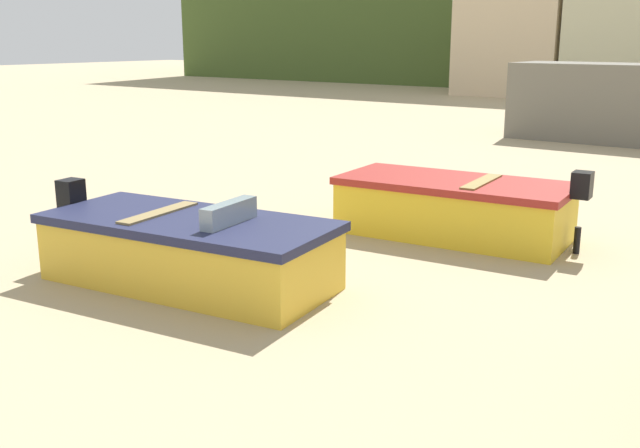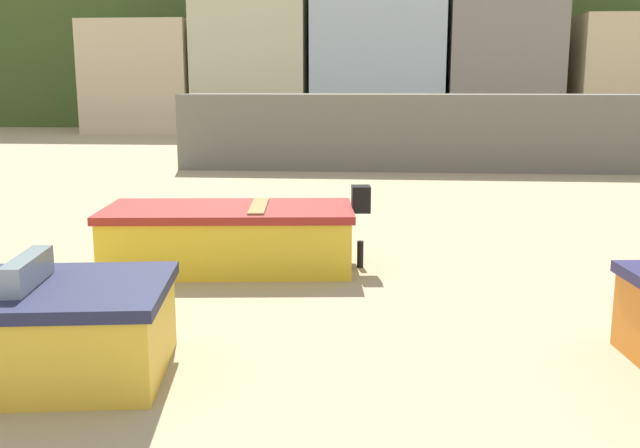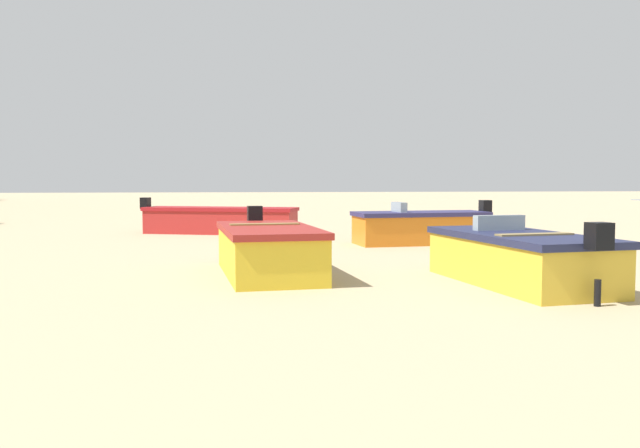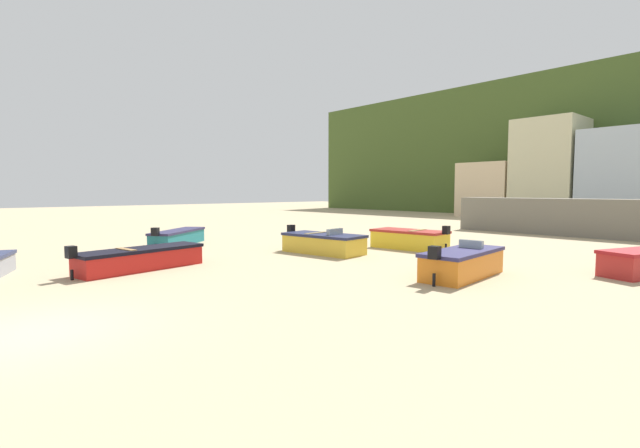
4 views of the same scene
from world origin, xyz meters
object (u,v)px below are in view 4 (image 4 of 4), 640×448
at_px(boat_red_2, 141,259).
at_px(boat_teal_5, 178,237).
at_px(boat_yellow_0, 323,243).
at_px(boat_orange_6, 463,263).
at_px(boat_yellow_1, 409,239).

bearing_deg(boat_red_2, boat_teal_5, 135.68).
distance_m(boat_yellow_0, boat_orange_6, 7.42).
bearing_deg(boat_teal_5, boat_yellow_0, -12.24).
relative_size(boat_yellow_1, boat_red_2, 0.83).
bearing_deg(boat_yellow_0, boat_teal_5, -71.15).
bearing_deg(boat_red_2, boat_yellow_0, 70.30).
relative_size(boat_yellow_1, boat_teal_5, 0.99).
distance_m(boat_yellow_0, boat_yellow_1, 4.68).
relative_size(boat_yellow_1, boat_orange_6, 0.99).
xyz_separation_m(boat_yellow_1, boat_red_2, (-3.02, -12.35, -0.07)).
distance_m(boat_red_2, boat_teal_5, 7.47).
distance_m(boat_yellow_1, boat_teal_5, 12.33).
bearing_deg(boat_yellow_1, boat_teal_5, 125.79).
height_order(boat_yellow_1, boat_red_2, boat_yellow_1).
bearing_deg(boat_orange_6, boat_teal_5, -172.75).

